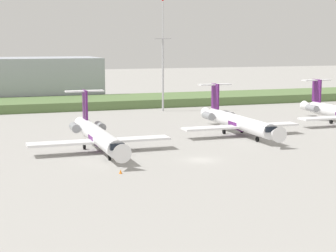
# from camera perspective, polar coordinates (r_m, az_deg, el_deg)

# --- Properties ---
(ground_plane) EXTENTS (500.00, 500.00, 0.00)m
(ground_plane) POSITION_cam_1_polar(r_m,az_deg,el_deg) (112.01, -2.51, -0.45)
(ground_plane) COLOR #9E9B96
(grass_berm) EXTENTS (320.00, 20.00, 2.27)m
(grass_berm) POSITION_cam_1_polar(r_m,az_deg,el_deg) (154.88, -7.27, 2.41)
(grass_berm) COLOR #597542
(grass_berm) RESTS_ON ground
(regional_jet_second) EXTENTS (22.81, 31.00, 9.00)m
(regional_jet_second) POSITION_cam_1_polar(r_m,az_deg,el_deg) (91.44, -7.12, -0.93)
(regional_jet_second) COLOR white
(regional_jet_second) RESTS_ON ground
(regional_jet_third) EXTENTS (22.81, 31.00, 9.00)m
(regional_jet_third) POSITION_cam_1_polar(r_m,az_deg,el_deg) (107.02, 7.04, 0.45)
(regional_jet_third) COLOR white
(regional_jet_third) RESTS_ON ground
(antenna_mast) EXTENTS (4.40, 0.50, 27.93)m
(antenna_mast) POSITION_cam_1_polar(r_m,az_deg,el_deg) (142.39, -0.52, 6.13)
(antenna_mast) COLOR #B2B2B7
(antenna_mast) RESTS_ON ground
(safety_cone_front_marker) EXTENTS (0.44, 0.44, 0.55)m
(safety_cone_front_marker) POSITION_cam_1_polar(r_m,az_deg,el_deg) (75.68, -4.83, -4.63)
(safety_cone_front_marker) COLOR orange
(safety_cone_front_marker) RESTS_ON ground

